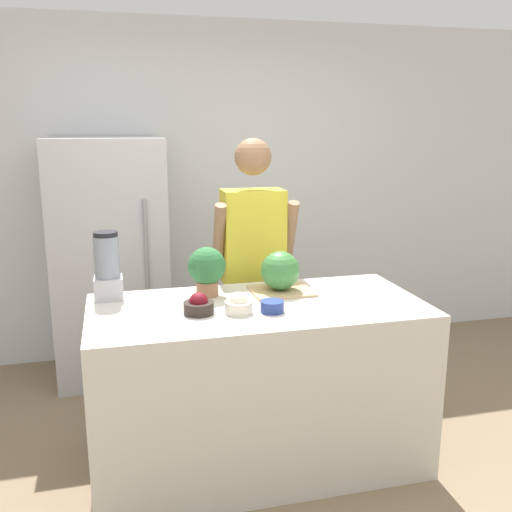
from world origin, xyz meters
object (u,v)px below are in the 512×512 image
(person, at_px, (253,272))
(watermelon, at_px, (280,271))
(refrigerator, at_px, (111,260))
(potted_plant, at_px, (207,269))
(bowl_cream, at_px, (239,305))
(blender, at_px, (107,268))
(bowl_cherries, at_px, (199,306))
(bowl_small_blue, at_px, (272,306))

(person, xyz_separation_m, watermelon, (0.04, -0.47, 0.12))
(refrigerator, bearing_deg, potted_plant, -65.95)
(bowl_cream, height_order, blender, blender)
(person, height_order, bowl_cream, person)
(bowl_cream, bearing_deg, bowl_cherries, 168.17)
(person, xyz_separation_m, potted_plant, (-0.37, -0.44, 0.15))
(person, height_order, potted_plant, person)
(bowl_small_blue, distance_m, blender, 0.91)
(watermelon, relative_size, blender, 0.59)
(watermelon, xyz_separation_m, bowl_cream, (-0.30, -0.30, -0.08))
(refrigerator, relative_size, potted_plant, 6.39)
(refrigerator, distance_m, person, 1.13)
(refrigerator, relative_size, bowl_cherries, 11.47)
(bowl_cream, distance_m, bowl_small_blue, 0.17)
(blender, bearing_deg, person, 22.10)
(blender, relative_size, potted_plant, 1.35)
(bowl_cherries, relative_size, bowl_small_blue, 1.28)
(watermelon, bearing_deg, blender, 173.59)
(refrigerator, distance_m, bowl_cherries, 1.50)
(watermelon, xyz_separation_m, blender, (-0.93, 0.10, 0.05))
(person, relative_size, bowl_cream, 12.73)
(watermelon, bearing_deg, potted_plant, 176.11)
(bowl_cherries, xyz_separation_m, blender, (-0.43, 0.36, 0.13))
(bowl_small_blue, relative_size, blender, 0.32)
(refrigerator, height_order, blender, refrigerator)
(potted_plant, bearing_deg, bowl_small_blue, -52.79)
(refrigerator, bearing_deg, blender, -90.49)
(bowl_small_blue, bearing_deg, blender, 151.42)
(refrigerator, height_order, watermelon, refrigerator)
(blender, bearing_deg, potted_plant, -8.35)
(watermelon, relative_size, bowl_small_blue, 1.84)
(bowl_cherries, height_order, potted_plant, potted_plant)
(blender, bearing_deg, bowl_cherries, -40.24)
(bowl_cream, xyz_separation_m, blender, (-0.62, 0.41, 0.13))
(watermelon, bearing_deg, bowl_cherries, -152.40)
(person, relative_size, bowl_small_blue, 14.76)
(bowl_cream, relative_size, bowl_small_blue, 1.16)
(bowl_cherries, relative_size, bowl_cream, 1.10)
(bowl_cherries, bearing_deg, watermelon, 27.60)
(watermelon, relative_size, bowl_cream, 1.59)
(bowl_cherries, distance_m, blender, 0.58)
(refrigerator, xyz_separation_m, person, (0.88, -0.71, 0.04))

